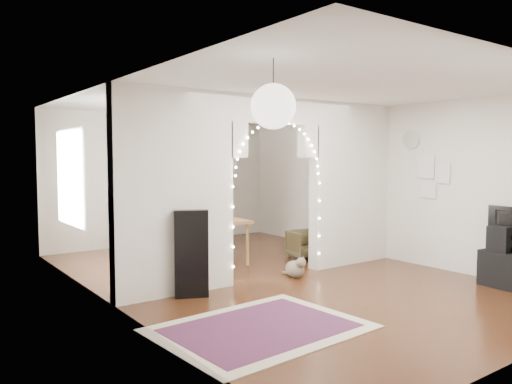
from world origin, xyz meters
TOP-DOWN VIEW (x-y plane):
  - floor at (0.00, 0.00)m, footprint 7.50×7.50m
  - ceiling at (0.00, 0.00)m, footprint 5.00×7.50m
  - wall_back at (0.00, 3.75)m, footprint 5.00×0.02m
  - wall_left at (-2.50, 0.00)m, footprint 0.02×7.50m
  - wall_right at (2.50, 0.00)m, footprint 0.02×7.50m
  - divider_wall at (0.00, 0.00)m, footprint 5.00×0.20m
  - fairy_lights at (0.00, -0.13)m, footprint 1.64×0.04m
  - window at (-2.47, 1.80)m, footprint 0.04×1.20m
  - wall_clock at (2.48, -0.60)m, footprint 0.03×0.31m
  - picture_frames at (2.48, -1.00)m, footprint 0.02×0.50m
  - paper_lantern at (-1.90, -2.40)m, footprint 0.40×0.40m
  - ceiling_fan at (0.00, 2.00)m, footprint 1.10×1.10m
  - area_rug at (-1.54, -1.74)m, footprint 2.21×1.73m
  - guitar_case at (-1.55, -0.25)m, footprint 0.45×0.31m
  - acoustic_guitar at (-1.47, -0.25)m, footprint 0.38×0.21m
  - tabby_cat at (0.21, -0.27)m, footprint 0.25×0.54m
  - floor_speaker at (2.20, -2.34)m, footprint 0.33×0.30m
  - bookcase at (-0.16, 2.48)m, footprint 1.71×0.51m
  - dining_table at (-0.37, 1.22)m, footprint 1.24×0.86m
  - flower_vase at (-0.37, 1.22)m, footprint 0.19×0.19m
  - dining_chair_left at (-1.00, 0.90)m, footprint 0.62×0.63m
  - dining_chair_right at (1.33, 0.77)m, footprint 0.61×0.62m

SIDE VIEW (x-z plane):
  - floor at x=0.00m, z-range 0.00..0.00m
  - area_rug at x=-1.54m, z-range 0.00..0.02m
  - tabby_cat at x=0.21m, z-range -0.03..0.32m
  - dining_chair_right at x=1.33m, z-range 0.00..0.50m
  - dining_chair_left at x=-1.00m, z-range 0.00..0.50m
  - acoustic_guitar at x=-1.47m, z-range -0.06..0.85m
  - floor_speaker at x=2.20m, z-range 0.00..0.85m
  - guitar_case at x=-1.55m, z-range 0.00..1.13m
  - dining_table at x=-0.37m, z-range 0.30..1.06m
  - flower_vase at x=-0.37m, z-range 0.76..0.95m
  - bookcase at x=-0.16m, z-range 0.00..1.73m
  - wall_back at x=0.00m, z-range 0.00..2.70m
  - wall_left at x=-2.50m, z-range 0.00..2.70m
  - wall_right at x=2.50m, z-range 0.00..2.70m
  - divider_wall at x=0.00m, z-range 0.07..2.77m
  - window at x=-2.47m, z-range 0.80..2.20m
  - picture_frames at x=2.48m, z-range 1.15..1.85m
  - fairy_lights at x=0.00m, z-range 0.75..2.35m
  - wall_clock at x=2.48m, z-range 1.95..2.25m
  - paper_lantern at x=-1.90m, z-range 2.05..2.45m
  - ceiling_fan at x=0.00m, z-range 2.25..2.55m
  - ceiling at x=0.00m, z-range 2.69..2.71m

